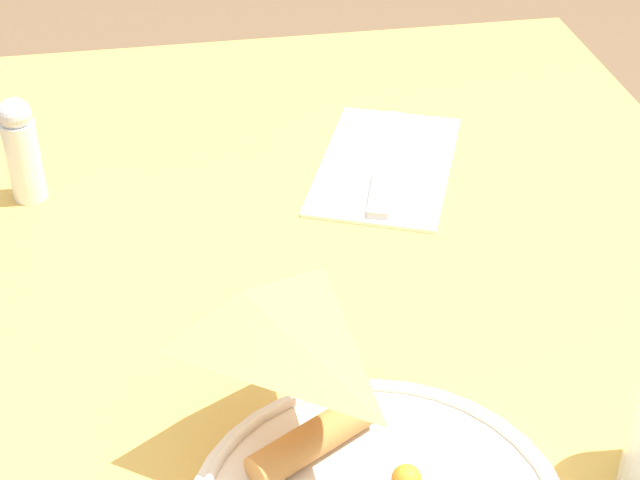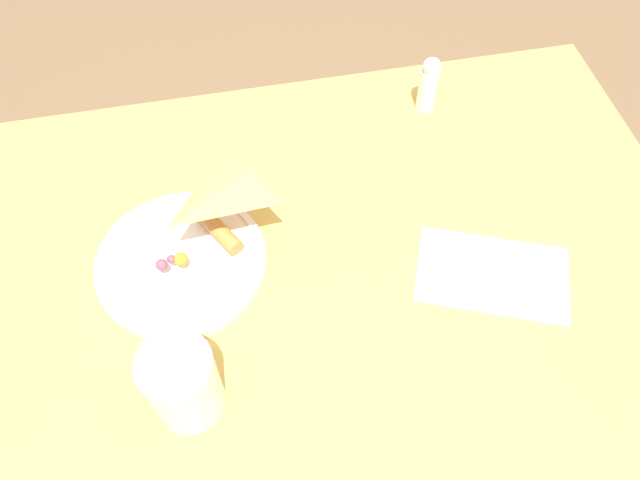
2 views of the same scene
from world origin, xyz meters
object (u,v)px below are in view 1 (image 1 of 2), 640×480
at_px(napkin_folded, 386,165).
at_px(salt_shaker, 22,149).
at_px(butter_knife, 385,166).
at_px(dining_table, 364,437).

height_order(napkin_folded, salt_shaker, salt_shaker).
bearing_deg(napkin_folded, butter_knife, 162.44).
distance_m(butter_knife, salt_shaker, 0.34).
relative_size(dining_table, butter_knife, 5.77).
xyz_separation_m(dining_table, napkin_folded, (0.25, -0.07, 0.11)).
xyz_separation_m(napkin_folded, salt_shaker, (0.00, 0.34, 0.05)).
bearing_deg(salt_shaker, dining_table, -133.28).
height_order(dining_table, napkin_folded, napkin_folded).
distance_m(dining_table, salt_shaker, 0.40).
distance_m(napkin_folded, butter_knife, 0.01).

